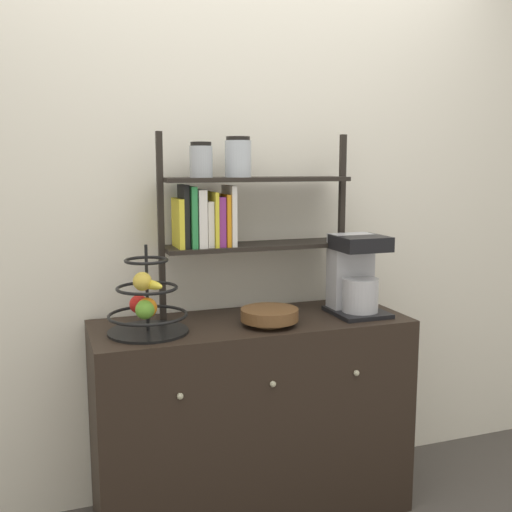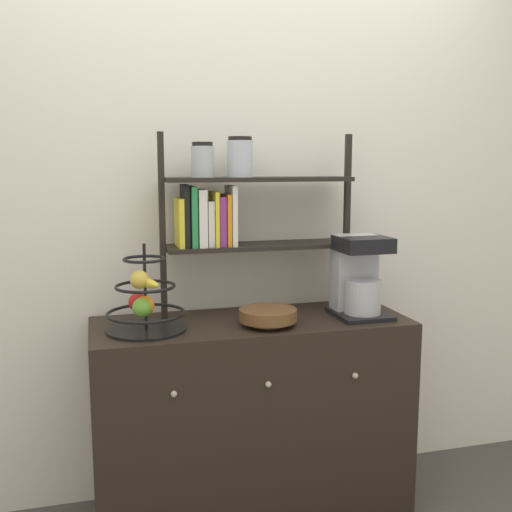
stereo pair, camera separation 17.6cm
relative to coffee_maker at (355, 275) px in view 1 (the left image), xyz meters
The scene contains 6 objects.
wall_back 0.63m from the coffee_maker, 145.61° to the left, with size 7.00×0.05×2.60m, color silver.
sideboard 0.75m from the coffee_maker, behind, with size 1.29×0.50×0.84m.
coffee_maker is the anchor object (origin of this frame).
fruit_stand 0.90m from the coffee_maker, behind, with size 0.31×0.31×0.34m.
wooden_bowl 0.44m from the coffee_maker, behind, with size 0.23×0.23×0.07m.
shelf_hutch 0.62m from the coffee_maker, 162.99° to the left, with size 0.84×0.20×0.76m.
Camera 1 is at (-0.78, -2.01, 1.48)m, focal length 42.00 mm.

